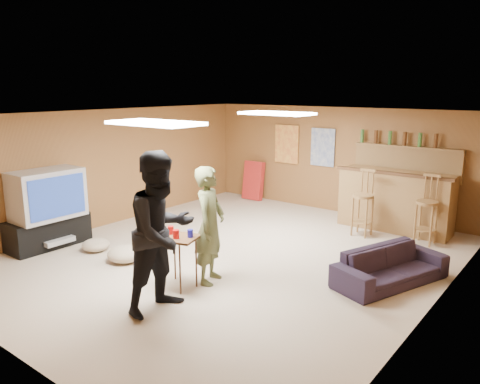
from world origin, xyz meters
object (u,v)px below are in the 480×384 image
Objects in this scene: person_olive at (210,225)px; bar_counter at (395,201)px; person_black at (162,232)px; tv_body at (47,194)px; tray_table at (177,262)px; sofa at (391,266)px.

bar_counter is at bearing -37.15° from person_olive.
person_black reaches higher than bar_counter.
person_black is (3.12, -0.38, 0.06)m from tv_body.
person_olive is at bearing 60.56° from tray_table.
bar_counter is 2.87× the size of tray_table.
person_black is at bearing 165.24° from person_olive.
person_black is 2.74× the size of tray_table.
tray_table is at bearing 3.38° from tv_body.
bar_counter is 2.61m from sofa.
tv_body reaches higher than bar_counter.
tray_table is at bearing 150.45° from sofa.
sofa is (1.97, 1.43, -0.56)m from person_olive.
tv_body reaches higher than sofa.
sofa is at bearing -35.88° from person_black.
person_olive is 0.64m from tray_table.
person_olive reaches higher than sofa.
sofa is at bearing -74.82° from person_olive.
bar_counter is 4.96m from person_black.
sofa is at bearing -71.14° from bar_counter.
tray_table is (-1.36, -4.29, -0.20)m from bar_counter.
person_olive is at bearing 10.62° from tv_body.
person_black reaches higher than tv_body.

